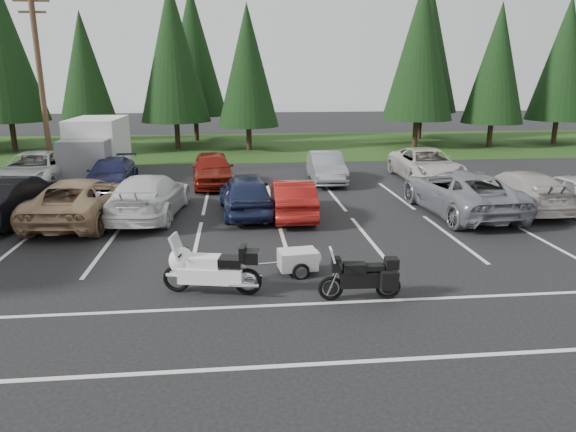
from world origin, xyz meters
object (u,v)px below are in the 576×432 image
(box_truck, at_px, (94,149))
(touring_motorcycle, at_px, (211,264))
(car_near_1, at_px, (12,198))
(car_near_5, at_px, (292,198))
(car_far_2, at_px, (213,169))
(car_near_7, at_px, (519,190))
(car_far_3, at_px, (326,167))
(utility_pole, at_px, (41,82))
(car_far_0, at_px, (35,170))
(car_near_3, at_px, (149,196))
(cargo_trailer, at_px, (298,262))
(car_near_4, at_px, (246,194))
(car_near_8, at_px, (570,191))
(car_far_4, at_px, (426,165))
(car_near_6, at_px, (460,192))
(car_far_1, at_px, (111,174))
(adventure_motorcycle, at_px, (360,273))

(box_truck, distance_m, touring_motorcycle, 16.49)
(car_near_1, xyz_separation_m, car_near_5, (9.94, -0.50, -0.13))
(box_truck, bearing_deg, car_far_2, -23.61)
(car_near_7, height_order, car_far_3, car_near_7)
(utility_pole, bearing_deg, car_far_0, -94.90)
(car_near_3, bearing_deg, cargo_trailer, 133.15)
(car_near_5, xyz_separation_m, touring_motorcycle, (-2.65, -6.67, 0.04))
(car_near_4, height_order, car_far_0, car_far_0)
(car_near_8, height_order, car_far_4, car_far_4)
(box_truck, height_order, car_near_6, box_truck)
(car_far_1, distance_m, car_far_3, 10.04)
(car_far_0, height_order, car_far_2, car_far_0)
(car_near_5, xyz_separation_m, car_far_2, (-3.11, 5.88, 0.10))
(car_far_4, bearing_deg, box_truck, 172.32)
(car_near_6, bearing_deg, adventure_motorcycle, 48.71)
(box_truck, bearing_deg, car_far_1, -63.94)
(car_near_4, distance_m, car_far_1, 7.92)
(car_near_5, bearing_deg, car_far_4, -139.39)
(car_far_0, distance_m, car_far_1, 3.59)
(car_far_0, xyz_separation_m, cargo_trailer, (10.74, -11.97, -0.47))
(car_near_3, bearing_deg, touring_motorcycle, 115.28)
(car_near_8, distance_m, touring_motorcycle, 14.95)
(utility_pole, relative_size, touring_motorcycle, 3.43)
(car_far_1, bearing_deg, car_near_6, -23.44)
(car_near_6, bearing_deg, car_near_8, 178.31)
(car_near_7, relative_size, touring_motorcycle, 1.96)
(car_near_3, distance_m, adventure_motorcycle, 9.87)
(car_near_8, height_order, touring_motorcycle, touring_motorcycle)
(car_near_6, xyz_separation_m, cargo_trailer, (-6.76, -5.48, -0.49))
(car_near_7, bearing_deg, car_far_4, -75.40)
(car_near_4, xyz_separation_m, adventure_motorcycle, (2.43, -7.87, -0.11))
(car_near_8, bearing_deg, car_far_1, -18.53)
(car_near_5, distance_m, car_far_0, 12.89)
(car_far_1, distance_m, car_far_2, 4.60)
(car_far_4, bearing_deg, adventure_motorcycle, -115.00)
(car_near_1, height_order, car_near_4, car_near_1)
(utility_pole, height_order, car_near_3, utility_pole)
(car_near_6, bearing_deg, car_far_4, -102.91)
(car_far_2, xyz_separation_m, touring_motorcycle, (0.46, -12.55, -0.06))
(car_near_6, distance_m, car_far_3, 7.47)
(utility_pole, bearing_deg, car_near_5, -35.79)
(car_far_0, xyz_separation_m, adventure_motorcycle, (11.97, -13.69, -0.16))
(utility_pole, distance_m, car_near_4, 12.65)
(box_truck, xyz_separation_m, car_near_5, (9.09, -8.49, -0.76))
(car_near_5, height_order, car_near_8, car_near_8)
(box_truck, xyz_separation_m, car_near_6, (15.36, -8.66, -0.63))
(car_near_1, relative_size, car_far_2, 1.08)
(utility_pole, xyz_separation_m, touring_motorcycle, (8.44, -14.66, -3.97))
(car_near_6, bearing_deg, car_near_1, -6.12)
(utility_pole, relative_size, car_far_3, 2.07)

